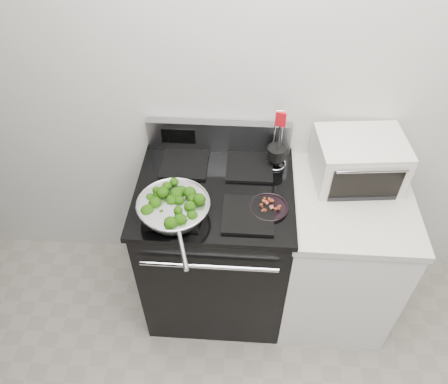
# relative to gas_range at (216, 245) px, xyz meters

# --- Properties ---
(back_wall) EXTENTS (4.00, 0.02, 2.70)m
(back_wall) POSITION_rel_gas_range_xyz_m (0.30, 0.34, 0.86)
(back_wall) COLOR silver
(back_wall) RESTS_ON ground
(gas_range) EXTENTS (0.79, 0.69, 1.13)m
(gas_range) POSITION_rel_gas_range_xyz_m (0.00, 0.00, 0.00)
(gas_range) COLOR black
(gas_range) RESTS_ON floor
(counter) EXTENTS (0.62, 0.68, 0.92)m
(counter) POSITION_rel_gas_range_xyz_m (0.68, -0.00, -0.03)
(counter) COLOR white
(counter) RESTS_ON floor
(skillet) EXTENTS (0.34, 0.53, 0.07)m
(skillet) POSITION_rel_gas_range_xyz_m (-0.17, -0.19, 0.52)
(skillet) COLOR silver
(skillet) RESTS_ON gas_range
(broccoli_pile) EXTENTS (0.27, 0.27, 0.09)m
(broccoli_pile) POSITION_rel_gas_range_xyz_m (-0.17, -0.19, 0.53)
(broccoli_pile) COLOR black
(broccoli_pile) RESTS_ON skillet
(bacon_plate) EXTENTS (0.19, 0.19, 0.04)m
(bacon_plate) POSITION_rel_gas_range_xyz_m (0.27, -0.12, 0.48)
(bacon_plate) COLOR black
(bacon_plate) RESTS_ON gas_range
(utensil_holder) EXTENTS (0.11, 0.11, 0.34)m
(utensil_holder) POSITION_rel_gas_range_xyz_m (0.30, 0.20, 0.52)
(utensil_holder) COLOR silver
(utensil_holder) RESTS_ON gas_range
(toaster_oven) EXTENTS (0.45, 0.36, 0.24)m
(toaster_oven) POSITION_rel_gas_range_xyz_m (0.71, 0.15, 0.55)
(toaster_oven) COLOR silver
(toaster_oven) RESTS_ON counter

